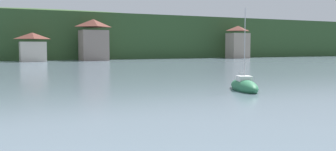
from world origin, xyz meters
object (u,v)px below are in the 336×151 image
at_px(shore_building_westcentral, 94,40).
at_px(shore_building_central, 238,43).
at_px(shore_building_west, 33,47).
at_px(sailboat_mid_3, 244,86).

relative_size(shore_building_westcentral, shore_building_central, 1.07).
xyz_separation_m(shore_building_westcentral, shore_building_central, (45.93, -0.60, -0.32)).
height_order(shore_building_west, shore_building_westcentral, shore_building_westcentral).
xyz_separation_m(shore_building_west, sailboat_mid_3, (8.62, -72.39, -3.10)).
bearing_deg(shore_building_central, shore_building_westcentral, 179.26).
height_order(shore_building_westcentral, shore_building_central, shore_building_westcentral).
height_order(shore_building_west, shore_building_central, shore_building_central).
height_order(shore_building_central, sailboat_mid_3, shore_building_central).
distance_m(shore_building_central, sailboat_mid_3, 89.66).
xyz_separation_m(shore_building_westcentral, sailboat_mid_3, (-6.70, -73.03, -4.91)).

